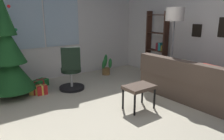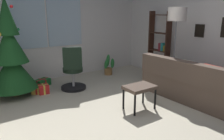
{
  "view_description": "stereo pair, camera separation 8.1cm",
  "coord_description": "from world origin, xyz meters",
  "px_view_note": "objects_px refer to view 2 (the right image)",
  "views": [
    {
      "loc": [
        -2.14,
        -2.53,
        1.68
      ],
      "look_at": [
        -0.25,
        0.09,
        0.82
      ],
      "focal_mm": 34.56,
      "sensor_mm": 36.0,
      "label": 1
    },
    {
      "loc": [
        -2.07,
        -2.58,
        1.68
      ],
      "look_at": [
        -0.25,
        0.09,
        0.82
      ],
      "focal_mm": 34.56,
      "sensor_mm": 36.0,
      "label": 2
    }
  ],
  "objects_px": {
    "gift_box_gold": "(38,90)",
    "floor_lamp": "(177,19)",
    "footstool": "(140,89)",
    "potted_plant": "(109,67)",
    "office_chair": "(73,73)",
    "bookshelf": "(159,49)",
    "holiday_tree": "(11,57)",
    "gift_box_green": "(42,83)",
    "couch": "(205,85)",
    "gift_box_red": "(44,89)"
  },
  "relations": [
    {
      "from": "footstool",
      "to": "potted_plant",
      "type": "bearing_deg",
      "value": 70.27
    },
    {
      "from": "holiday_tree",
      "to": "potted_plant",
      "type": "xyz_separation_m",
      "value": [
        2.49,
        0.24,
        -0.6
      ]
    },
    {
      "from": "potted_plant",
      "to": "holiday_tree",
      "type": "bearing_deg",
      "value": -174.55
    },
    {
      "from": "footstool",
      "to": "potted_plant",
      "type": "height_order",
      "value": "potted_plant"
    },
    {
      "from": "footstool",
      "to": "gift_box_red",
      "type": "bearing_deg",
      "value": 124.33
    },
    {
      "from": "footstool",
      "to": "bookshelf",
      "type": "distance_m",
      "value": 2.23
    },
    {
      "from": "couch",
      "to": "gift_box_green",
      "type": "height_order",
      "value": "couch"
    },
    {
      "from": "footstool",
      "to": "office_chair",
      "type": "relative_size",
      "value": 0.54
    },
    {
      "from": "bookshelf",
      "to": "floor_lamp",
      "type": "distance_m",
      "value": 1.27
    },
    {
      "from": "gift_box_gold",
      "to": "floor_lamp",
      "type": "xyz_separation_m",
      "value": [
        2.61,
        -1.42,
        1.47
      ]
    },
    {
      "from": "holiday_tree",
      "to": "floor_lamp",
      "type": "relative_size",
      "value": 1.37
    },
    {
      "from": "couch",
      "to": "gift_box_red",
      "type": "distance_m",
      "value": 3.33
    },
    {
      "from": "gift_box_green",
      "to": "floor_lamp",
      "type": "bearing_deg",
      "value": -37.39
    },
    {
      "from": "footstool",
      "to": "office_chair",
      "type": "height_order",
      "value": "office_chair"
    },
    {
      "from": "gift_box_red",
      "to": "gift_box_green",
      "type": "bearing_deg",
      "value": 75.59
    },
    {
      "from": "gift_box_green",
      "to": "gift_box_gold",
      "type": "relative_size",
      "value": 1.26
    },
    {
      "from": "gift_box_red",
      "to": "gift_box_gold",
      "type": "xyz_separation_m",
      "value": [
        -0.08,
        0.1,
        -0.02
      ]
    },
    {
      "from": "couch",
      "to": "floor_lamp",
      "type": "bearing_deg",
      "value": 93.18
    },
    {
      "from": "floor_lamp",
      "to": "holiday_tree",
      "type": "bearing_deg",
      "value": 153.1
    },
    {
      "from": "gift_box_gold",
      "to": "office_chair",
      "type": "bearing_deg",
      "value": -17.6
    },
    {
      "from": "footstool",
      "to": "gift_box_gold",
      "type": "relative_size",
      "value": 1.64
    },
    {
      "from": "gift_box_green",
      "to": "potted_plant",
      "type": "bearing_deg",
      "value": -1.41
    },
    {
      "from": "couch",
      "to": "bookshelf",
      "type": "xyz_separation_m",
      "value": [
        0.41,
        1.67,
        0.46
      ]
    },
    {
      "from": "gift_box_green",
      "to": "bookshelf",
      "type": "bearing_deg",
      "value": -18.5
    },
    {
      "from": "couch",
      "to": "gift_box_green",
      "type": "bearing_deg",
      "value": 132.93
    },
    {
      "from": "gift_box_red",
      "to": "office_chair",
      "type": "relative_size",
      "value": 0.23
    },
    {
      "from": "footstool",
      "to": "couch",
      "type": "bearing_deg",
      "value": -15.63
    },
    {
      "from": "holiday_tree",
      "to": "gift_box_gold",
      "type": "height_order",
      "value": "holiday_tree"
    },
    {
      "from": "footstool",
      "to": "office_chair",
      "type": "distance_m",
      "value": 1.69
    },
    {
      "from": "holiday_tree",
      "to": "gift_box_gold",
      "type": "relative_size",
      "value": 7.59
    },
    {
      "from": "gift_box_gold",
      "to": "floor_lamp",
      "type": "height_order",
      "value": "floor_lamp"
    },
    {
      "from": "gift_box_red",
      "to": "office_chair",
      "type": "bearing_deg",
      "value": -11.65
    },
    {
      "from": "couch",
      "to": "floor_lamp",
      "type": "distance_m",
      "value": 1.48
    },
    {
      "from": "gift_box_red",
      "to": "potted_plant",
      "type": "relative_size",
      "value": 0.4
    },
    {
      "from": "couch",
      "to": "footstool",
      "type": "xyz_separation_m",
      "value": [
        -1.39,
        0.39,
        0.09
      ]
    },
    {
      "from": "gift_box_red",
      "to": "floor_lamp",
      "type": "height_order",
      "value": "floor_lamp"
    },
    {
      "from": "office_chair",
      "to": "bookshelf",
      "type": "relative_size",
      "value": 0.57
    },
    {
      "from": "holiday_tree",
      "to": "floor_lamp",
      "type": "height_order",
      "value": "holiday_tree"
    },
    {
      "from": "holiday_tree",
      "to": "bookshelf",
      "type": "height_order",
      "value": "holiday_tree"
    },
    {
      "from": "gift_box_red",
      "to": "bookshelf",
      "type": "xyz_separation_m",
      "value": [
        2.98,
        -0.45,
        0.65
      ]
    },
    {
      "from": "gift_box_green",
      "to": "gift_box_red",
      "type": "bearing_deg",
      "value": -104.41
    },
    {
      "from": "gift_box_green",
      "to": "bookshelf",
      "type": "relative_size",
      "value": 0.24
    },
    {
      "from": "bookshelf",
      "to": "floor_lamp",
      "type": "relative_size",
      "value": 0.96
    },
    {
      "from": "bookshelf",
      "to": "potted_plant",
      "type": "bearing_deg",
      "value": 138.07
    },
    {
      "from": "office_chair",
      "to": "bookshelf",
      "type": "height_order",
      "value": "bookshelf"
    },
    {
      "from": "holiday_tree",
      "to": "gift_box_gold",
      "type": "distance_m",
      "value": 0.88
    },
    {
      "from": "office_chair",
      "to": "potted_plant",
      "type": "distance_m",
      "value": 1.46
    },
    {
      "from": "bookshelf",
      "to": "floor_lamp",
      "type": "xyz_separation_m",
      "value": [
        -0.45,
        -0.88,
        0.79
      ]
    },
    {
      "from": "couch",
      "to": "holiday_tree",
      "type": "bearing_deg",
      "value": 142.91
    },
    {
      "from": "office_chair",
      "to": "couch",
      "type": "bearing_deg",
      "value": -45.81
    }
  ]
}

